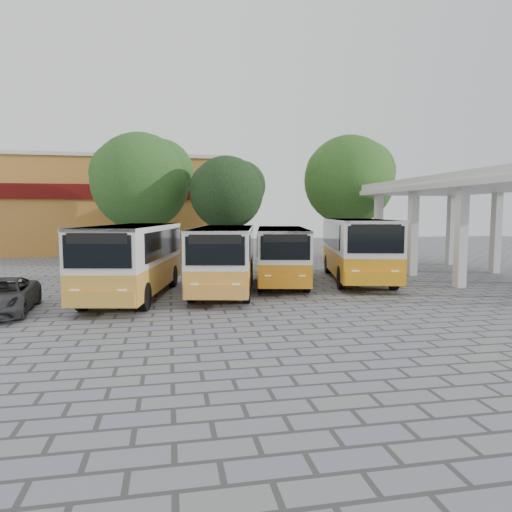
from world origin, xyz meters
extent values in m
plane|color=slate|center=(0.00, 0.00, 0.00)|extent=(90.00, 90.00, 0.00)
cube|color=silver|center=(7.85, 10.50, 2.50)|extent=(0.45, 0.45, 5.00)
cube|color=silver|center=(13.15, 10.50, 2.50)|extent=(0.45, 0.45, 5.00)
cube|color=silver|center=(10.50, 4.00, 5.20)|extent=(6.60, 15.60, 0.40)
cube|color=silver|center=(10.50, 4.00, 4.85)|extent=(6.80, 15.80, 0.30)
cube|color=#B4742C|center=(-11.00, 26.00, 4.00)|extent=(20.00, 10.00, 8.00)
cube|color=#590C0A|center=(-11.00, 20.90, 5.20)|extent=(20.00, 0.20, 1.20)
cube|color=silver|center=(-11.00, 26.00, 8.15)|extent=(20.40, 10.40, 0.30)
cube|color=gold|center=(-7.13, 2.05, 0.94)|extent=(4.04, 8.60, 1.09)
cube|color=white|center=(-7.13, 2.05, 2.24)|extent=(4.04, 8.60, 1.52)
cube|color=white|center=(-7.13, 2.05, 2.94)|extent=(4.09, 8.61, 0.12)
cube|color=black|center=(-8.39, 2.05, 2.25)|extent=(1.38, 6.70, 1.09)
cube|color=black|center=(-5.87, 2.05, 2.25)|extent=(1.38, 6.70, 1.09)
cube|color=black|center=(-7.13, -2.10, 2.25)|extent=(2.19, 0.48, 1.09)
cube|color=black|center=(-7.13, -2.10, 2.69)|extent=(1.94, 0.44, 0.35)
cylinder|color=black|center=(-8.25, -0.63, 0.52)|extent=(0.29, 1.03, 1.03)
cylinder|color=black|center=(-6.02, -0.63, 0.52)|extent=(0.29, 1.03, 1.03)
cylinder|color=black|center=(-8.25, 4.74, 0.52)|extent=(0.29, 1.03, 1.03)
cylinder|color=black|center=(-6.02, 4.74, 0.52)|extent=(0.29, 1.03, 1.03)
cube|color=#F2A33A|center=(-3.26, 2.65, 0.90)|extent=(3.91, 8.24, 1.04)
cube|color=white|center=(-3.26, 2.65, 2.14)|extent=(3.91, 8.24, 1.46)
cube|color=white|center=(-3.26, 2.65, 2.81)|extent=(3.95, 8.25, 0.12)
cube|color=black|center=(-4.46, 2.65, 2.16)|extent=(1.35, 6.41, 1.04)
cube|color=black|center=(-2.05, 2.65, 2.16)|extent=(1.35, 6.41, 1.04)
cube|color=black|center=(-3.26, -1.33, 2.16)|extent=(2.10, 0.47, 1.04)
cube|color=black|center=(-3.26, -1.33, 2.57)|extent=(1.86, 0.43, 0.34)
cylinder|color=black|center=(-4.32, 0.08, 0.50)|extent=(0.28, 0.99, 0.99)
cylinder|color=black|center=(-2.19, 0.08, 0.50)|extent=(0.28, 0.99, 0.99)
cylinder|color=black|center=(-4.32, 5.23, 0.50)|extent=(0.28, 0.99, 0.99)
cylinder|color=black|center=(-2.19, 5.23, 0.50)|extent=(0.28, 0.99, 0.99)
cube|color=orange|center=(-0.18, 4.47, 0.86)|extent=(3.80, 7.92, 1.00)
cube|color=white|center=(-0.18, 4.47, 2.06)|extent=(3.80, 7.92, 1.40)
cube|color=white|center=(-0.18, 4.47, 2.70)|extent=(3.84, 7.93, 0.11)
cube|color=black|center=(-1.34, 4.47, 2.08)|extent=(1.34, 6.16, 1.00)
cube|color=black|center=(0.99, 4.47, 2.08)|extent=(1.34, 6.16, 1.00)
cube|color=black|center=(-0.18, 0.64, 2.08)|extent=(2.01, 0.47, 1.00)
cube|color=black|center=(-0.18, 0.64, 2.48)|extent=(1.78, 0.43, 0.32)
cylinder|color=black|center=(-1.20, 2.00, 0.48)|extent=(0.27, 0.95, 0.95)
cylinder|color=black|center=(0.85, 2.00, 0.48)|extent=(0.27, 0.95, 0.95)
cylinder|color=black|center=(-1.20, 6.95, 0.48)|extent=(0.27, 0.95, 0.95)
cylinder|color=black|center=(0.85, 6.95, 0.48)|extent=(0.27, 0.95, 0.95)
cube|color=orange|center=(3.91, 4.71, 0.99)|extent=(4.60, 9.14, 1.15)
cube|color=white|center=(3.91, 4.71, 2.37)|extent=(4.60, 9.14, 1.61)
cube|color=white|center=(3.91, 4.71, 3.11)|extent=(4.65, 9.15, 0.13)
cube|color=black|center=(2.57, 4.71, 2.39)|extent=(1.74, 7.05, 1.15)
cube|color=black|center=(5.24, 4.71, 2.39)|extent=(1.74, 7.05, 1.15)
cube|color=black|center=(3.91, 0.30, 2.39)|extent=(2.30, 0.60, 1.15)
cube|color=black|center=(3.91, 0.30, 2.85)|extent=(2.04, 0.54, 0.37)
cylinder|color=black|center=(2.72, 1.86, 0.55)|extent=(0.31, 1.10, 1.10)
cylinder|color=black|center=(5.09, 1.86, 0.55)|extent=(0.31, 1.10, 1.10)
cylinder|color=black|center=(2.72, 7.56, 0.55)|extent=(0.31, 1.10, 1.10)
cylinder|color=black|center=(5.09, 7.56, 0.55)|extent=(0.31, 1.10, 1.10)
cylinder|color=#35240E|center=(-7.57, 15.74, 2.12)|extent=(0.46, 0.46, 4.23)
sphere|color=#26551A|center=(-7.57, 15.74, 5.69)|extent=(6.78, 6.78, 6.78)
sphere|color=#26551A|center=(-6.22, 16.04, 6.37)|extent=(4.75, 4.75, 4.75)
sphere|color=#26551A|center=(-8.76, 15.54, 6.20)|extent=(4.41, 4.41, 4.41)
cylinder|color=black|center=(-1.87, 12.78, 1.73)|extent=(0.41, 0.41, 3.46)
sphere|color=black|center=(-1.87, 12.78, 4.85)|extent=(4.83, 4.83, 4.83)
sphere|color=black|center=(-0.90, 13.08, 5.33)|extent=(3.38, 3.38, 3.38)
sphere|color=black|center=(-2.71, 12.58, 5.21)|extent=(3.14, 3.14, 3.14)
cylinder|color=black|center=(7.89, 15.77, 2.20)|extent=(0.46, 0.46, 4.40)
sphere|color=#275617|center=(7.89, 15.77, 5.99)|extent=(6.79, 6.79, 6.79)
sphere|color=#275617|center=(9.25, 16.07, 6.67)|extent=(4.76, 4.76, 4.76)
sphere|color=#275617|center=(6.70, 15.57, 6.50)|extent=(4.42, 4.42, 4.42)
imported|color=#2F2F30|center=(-11.45, -0.35, 0.61)|extent=(2.41, 4.54, 1.22)
camera|label=1|loc=(-5.64, -17.40, 3.50)|focal=32.00mm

